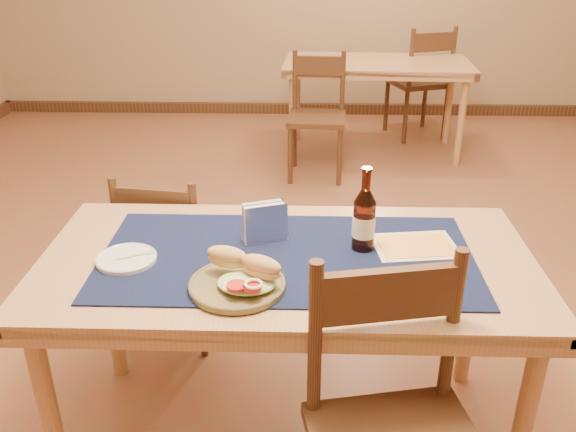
{
  "coord_description": "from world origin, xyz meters",
  "views": [
    {
      "loc": [
        0.05,
        -2.52,
        1.72
      ],
      "look_at": [
        0.0,
        -0.7,
        0.85
      ],
      "focal_mm": 38.0,
      "sensor_mm": 36.0,
      "label": 1
    }
  ],
  "objects_px": {
    "chair_main_far": "(171,253)",
    "napkin_holder": "(265,223)",
    "beer_bottle": "(364,219)",
    "main_table": "(287,279)",
    "sandwich_plate": "(241,279)",
    "back_table": "(377,72)"
  },
  "relations": [
    {
      "from": "sandwich_plate",
      "to": "napkin_holder",
      "type": "distance_m",
      "value": 0.31
    },
    {
      "from": "chair_main_far",
      "to": "sandwich_plate",
      "type": "height_order",
      "value": "sandwich_plate"
    },
    {
      "from": "main_table",
      "to": "sandwich_plate",
      "type": "height_order",
      "value": "sandwich_plate"
    },
    {
      "from": "chair_main_far",
      "to": "napkin_holder",
      "type": "distance_m",
      "value": 0.76
    },
    {
      "from": "back_table",
      "to": "chair_main_far",
      "type": "xyz_separation_m",
      "value": [
        -1.14,
        -2.56,
        -0.24
      ]
    },
    {
      "from": "back_table",
      "to": "sandwich_plate",
      "type": "height_order",
      "value": "sandwich_plate"
    },
    {
      "from": "main_table",
      "to": "sandwich_plate",
      "type": "bearing_deg",
      "value": -123.43
    },
    {
      "from": "back_table",
      "to": "beer_bottle",
      "type": "bearing_deg",
      "value": -96.77
    },
    {
      "from": "main_table",
      "to": "napkin_holder",
      "type": "height_order",
      "value": "napkin_holder"
    },
    {
      "from": "main_table",
      "to": "sandwich_plate",
      "type": "relative_size",
      "value": 5.57
    },
    {
      "from": "back_table",
      "to": "beer_bottle",
      "type": "height_order",
      "value": "beer_bottle"
    },
    {
      "from": "main_table",
      "to": "chair_main_far",
      "type": "distance_m",
      "value": 0.82
    },
    {
      "from": "back_table",
      "to": "chair_main_far",
      "type": "relative_size",
      "value": 1.8
    },
    {
      "from": "main_table",
      "to": "napkin_holder",
      "type": "bearing_deg",
      "value": 126.09
    },
    {
      "from": "back_table",
      "to": "napkin_holder",
      "type": "relative_size",
      "value": 9.09
    },
    {
      "from": "beer_bottle",
      "to": "napkin_holder",
      "type": "bearing_deg",
      "value": 171.83
    },
    {
      "from": "chair_main_far",
      "to": "sandwich_plate",
      "type": "relative_size",
      "value": 2.88
    },
    {
      "from": "main_table",
      "to": "chair_main_far",
      "type": "bearing_deg",
      "value": 131.81
    },
    {
      "from": "chair_main_far",
      "to": "beer_bottle",
      "type": "distance_m",
      "value": 1.03
    },
    {
      "from": "main_table",
      "to": "napkin_holder",
      "type": "relative_size",
      "value": 9.79
    },
    {
      "from": "main_table",
      "to": "chair_main_far",
      "type": "relative_size",
      "value": 1.93
    },
    {
      "from": "chair_main_far",
      "to": "napkin_holder",
      "type": "height_order",
      "value": "napkin_holder"
    }
  ]
}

